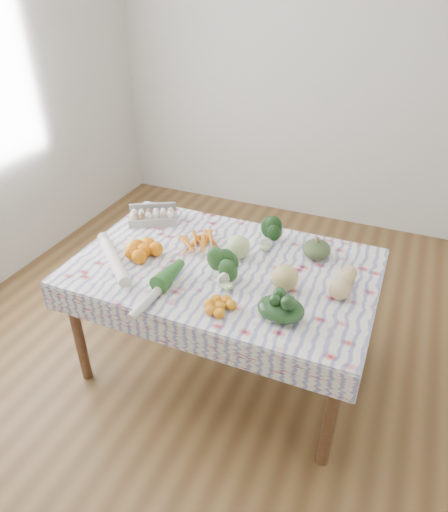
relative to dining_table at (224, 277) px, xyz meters
The scene contains 17 objects.
ground 0.68m from the dining_table, ahead, with size 4.50×4.50×0.00m, color brown.
wall_back 2.36m from the dining_table, 90.00° to the left, with size 4.00×0.04×2.80m, color silver.
dining_table is the anchor object (origin of this frame).
tablecloth 0.08m from the dining_table, ahead, with size 1.66×1.06×0.01m, color white.
egg_carton 0.67m from the dining_table, 156.67° to the left, with size 0.30×0.12×0.08m, color #B0B0AB.
carrot_bunch 0.27m from the dining_table, 148.82° to the left, with size 0.25×0.23×0.05m, color orange.
kale_bunch 0.37m from the dining_table, 65.30° to the left, with size 0.16×0.14×0.14m, color #163613.
kabocha_squash 0.55m from the dining_table, 31.65° to the left, with size 0.16×0.16×0.11m, color #43562E.
cabbage 0.19m from the dining_table, 67.32° to the left, with size 0.14×0.14×0.14m, color #B8D181.
butternut_squash 0.67m from the dining_table, ahead, with size 0.11×0.24×0.11m, color tan.
orange_cluster 0.48m from the dining_table, 167.30° to the right, with size 0.27×0.27×0.09m, color orange.
broccoli 0.21m from the dining_table, 77.21° to the right, with size 0.17×0.17×0.12m, color #265221.
mandarin_cluster 0.41m from the dining_table, 69.75° to the right, with size 0.19×0.19×0.06m, color orange.
grapefruit 0.41m from the dining_table, 12.28° to the right, with size 0.14×0.14×0.14m, color tan.
spinach_bag 0.54m from the dining_table, 36.09° to the right, with size 0.22×0.18×0.10m, color black.
daikon 0.62m from the dining_table, 155.74° to the right, with size 0.07×0.07×0.47m, color white.
leek 0.45m from the dining_table, 117.74° to the right, with size 0.05×0.05×0.46m, color beige.
Camera 1 is at (0.82, -1.94, 2.18)m, focal length 32.00 mm.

